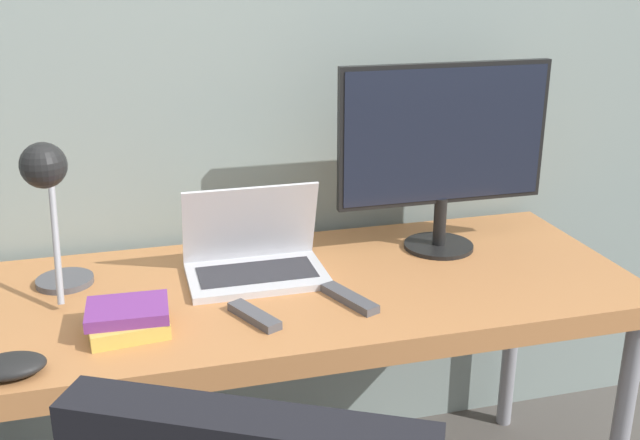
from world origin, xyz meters
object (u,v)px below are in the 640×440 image
at_px(monitor, 444,145).
at_px(book_stack, 127,319).
at_px(game_controller, 10,366).
at_px(laptop, 255,258).
at_px(desk_lamp, 49,197).

height_order(monitor, book_stack, monitor).
bearing_deg(book_stack, game_controller, -151.64).
bearing_deg(book_stack, laptop, 35.30).
height_order(laptop, book_stack, laptop).
relative_size(laptop, monitor, 0.59).
relative_size(book_stack, game_controller, 1.31).
distance_m(monitor, game_controller, 1.22).
xyz_separation_m(book_stack, game_controller, (-0.23, -0.13, -0.01)).
bearing_deg(laptop, monitor, 5.87).
bearing_deg(book_stack, desk_lamp, 128.61).
relative_size(monitor, book_stack, 3.23).
distance_m(laptop, book_stack, 0.41).
bearing_deg(game_controller, monitor, 20.57).
relative_size(monitor, game_controller, 4.24).
xyz_separation_m(desk_lamp, book_stack, (0.15, -0.19, -0.24)).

